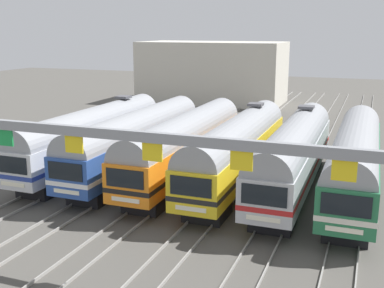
{
  "coord_description": "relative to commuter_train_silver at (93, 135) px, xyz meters",
  "views": [
    {
      "loc": [
        10.37,
        -31.13,
        10.64
      ],
      "look_at": [
        -0.91,
        -1.33,
        2.99
      ],
      "focal_mm": 45.17,
      "sensor_mm": 36.0,
      "label": 1
    }
  ],
  "objects": [
    {
      "name": "ground_plane",
      "position": [
        9.59,
        0.0,
        -2.69
      ],
      "size": [
        160.0,
        160.0,
        0.0
      ],
      "primitive_type": "plane",
      "color": "#4C4944"
    },
    {
      "name": "commuter_train_blue",
      "position": [
        3.84,
        -0.0,
        -0.0
      ],
      "size": [
        2.88,
        18.06,
        4.77
      ],
      "color": "#284C9E",
      "rests_on": "ground"
    },
    {
      "name": "commuter_train_orange",
      "position": [
        7.67,
        -0.0,
        -0.0
      ],
      "size": [
        2.88,
        18.06,
        4.77
      ],
      "color": "orange",
      "rests_on": "ground"
    },
    {
      "name": "commuter_train_stainless",
      "position": [
        15.34,
        0.0,
        0.0
      ],
      "size": [
        2.88,
        18.06,
        5.05
      ],
      "color": "#B2B5BA",
      "rests_on": "ground"
    },
    {
      "name": "commuter_train_silver",
      "position": [
        0.0,
        0.0,
        0.0
      ],
      "size": [
        2.88,
        18.06,
        5.05
      ],
      "color": "silver",
      "rests_on": "ground"
    },
    {
      "name": "maintenance_building",
      "position": [
        -2.54,
        36.71,
        1.69
      ],
      "size": [
        20.67,
        10.0,
        8.76
      ],
      "primitive_type": "cube",
      "color": "beige",
      "rests_on": "ground"
    },
    {
      "name": "catenary_gantry",
      "position": [
        9.59,
        -13.5,
        2.63
      ],
      "size": [
        24.42,
        0.44,
        6.97
      ],
      "color": "gray",
      "rests_on": "ground"
    },
    {
      "name": "track_bed",
      "position": [
        9.59,
        17.0,
        -2.61
      ],
      "size": [
        20.68,
        70.0,
        0.15
      ],
      "color": "gray",
      "rests_on": "ground"
    },
    {
      "name": "commuter_train_green",
      "position": [
        19.18,
        -0.0,
        -0.0
      ],
      "size": [
        2.88,
        18.06,
        4.77
      ],
      "color": "#236B42",
      "rests_on": "ground"
    },
    {
      "name": "commuter_train_yellow",
      "position": [
        11.51,
        0.0,
        0.0
      ],
      "size": [
        2.88,
        18.06,
        5.05
      ],
      "color": "gold",
      "rests_on": "ground"
    }
  ]
}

